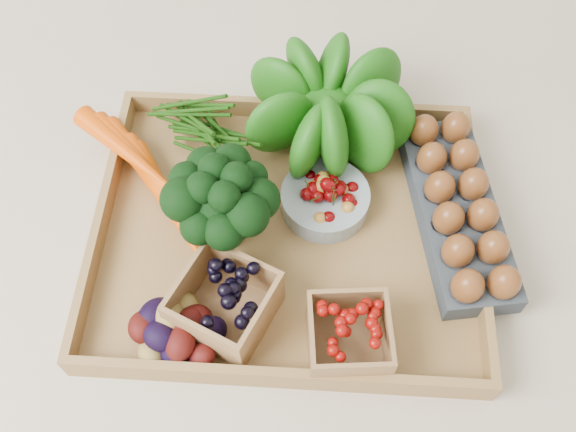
# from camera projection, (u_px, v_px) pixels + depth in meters

# --- Properties ---
(ground) EXTENTS (4.00, 4.00, 0.00)m
(ground) POSITION_uv_depth(u_px,v_px,m) (288.00, 237.00, 0.95)
(ground) COLOR beige
(ground) RESTS_ON ground
(tray) EXTENTS (0.55, 0.45, 0.01)m
(tray) POSITION_uv_depth(u_px,v_px,m) (288.00, 234.00, 0.94)
(tray) COLOR olive
(tray) RESTS_ON ground
(carrots) EXTENTS (0.24, 0.17, 0.06)m
(carrots) POSITION_uv_depth(u_px,v_px,m) (153.00, 177.00, 0.95)
(carrots) COLOR #EA4E04
(carrots) RESTS_ON tray
(lettuce) EXTENTS (0.17, 0.17, 0.17)m
(lettuce) POSITION_uv_depth(u_px,v_px,m) (327.00, 103.00, 0.95)
(lettuce) COLOR #104F0C
(lettuce) RESTS_ON tray
(broccoli) EXTENTS (0.15, 0.15, 0.12)m
(broccoli) POSITION_uv_depth(u_px,v_px,m) (225.00, 216.00, 0.88)
(broccoli) COLOR black
(broccoli) RESTS_ON tray
(cherry_bowl) EXTENTS (0.13, 0.13, 0.03)m
(cherry_bowl) POSITION_uv_depth(u_px,v_px,m) (325.00, 200.00, 0.94)
(cherry_bowl) COLOR #8C9EA5
(cherry_bowl) RESTS_ON tray
(egg_carton) EXTENTS (0.16, 0.32, 0.04)m
(egg_carton) POSITION_uv_depth(u_px,v_px,m) (456.00, 213.00, 0.93)
(egg_carton) COLOR #353B44
(egg_carton) RESTS_ON tray
(potatoes) EXTENTS (0.13, 0.13, 0.07)m
(potatoes) POSITION_uv_depth(u_px,v_px,m) (175.00, 330.00, 0.82)
(potatoes) COLOR #370A08
(potatoes) RESTS_ON tray
(punnet_blackberry) EXTENTS (0.15, 0.15, 0.08)m
(punnet_blackberry) POSITION_uv_depth(u_px,v_px,m) (224.00, 303.00, 0.83)
(punnet_blackberry) COLOR black
(punnet_blackberry) RESTS_ON tray
(punnet_raspberry) EXTENTS (0.11, 0.11, 0.07)m
(punnet_raspberry) POSITION_uv_depth(u_px,v_px,m) (349.00, 337.00, 0.81)
(punnet_raspberry) COLOR #710805
(punnet_raspberry) RESTS_ON tray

